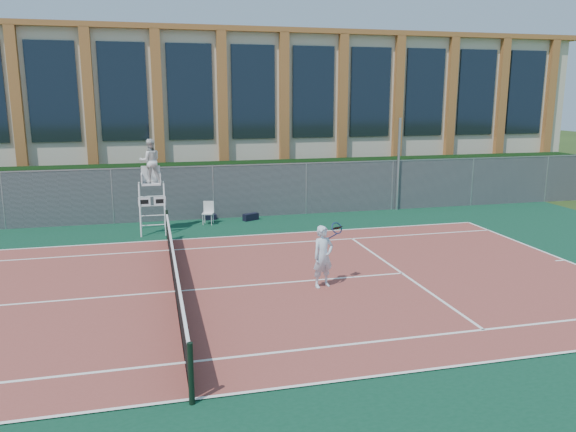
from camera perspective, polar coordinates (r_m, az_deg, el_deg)
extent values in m
plane|color=#233814|center=(15.05, -11.35, -7.62)|extent=(120.00, 120.00, 0.00)
cube|color=#0C3824|center=(16.00, -11.52, -6.42)|extent=(36.00, 20.00, 0.01)
cube|color=brown|center=(15.04, -11.35, -7.55)|extent=(23.77, 10.97, 0.02)
cylinder|color=black|center=(9.69, -9.83, -15.54)|extent=(0.10, 0.10, 1.10)
cylinder|color=black|center=(20.29, -12.17, -0.91)|extent=(0.10, 0.10, 1.10)
cube|color=black|center=(14.90, -11.42, -5.96)|extent=(0.03, 11.00, 0.86)
cube|color=white|center=(14.77, -11.49, -4.28)|extent=(0.06, 11.20, 0.07)
cube|color=black|center=(24.50, -12.57, 2.59)|extent=(40.00, 1.40, 2.20)
cube|color=beige|center=(32.20, -13.20, 9.95)|extent=(44.00, 10.00, 8.00)
cube|color=#9B5E2D|center=(32.34, -13.57, 17.23)|extent=(45.00, 10.60, 0.25)
cylinder|color=#9EA0A5|center=(25.43, 11.15, 5.15)|extent=(0.12, 0.12, 4.09)
cylinder|color=white|center=(21.10, -14.80, 0.48)|extent=(0.06, 0.53, 1.92)
cylinder|color=white|center=(21.10, -12.39, 0.60)|extent=(0.06, 0.53, 1.92)
cylinder|color=white|center=(22.06, -14.77, 0.98)|extent=(0.06, 0.53, 1.92)
cylinder|color=white|center=(22.06, -12.47, 1.10)|extent=(0.06, 0.53, 1.92)
cube|color=white|center=(21.42, -13.73, 3.19)|extent=(0.69, 0.59, 0.06)
cube|color=white|center=(21.65, -13.78, 4.20)|extent=(0.69, 0.05, 0.59)
cube|color=white|center=(21.13, -14.39, 1.41)|extent=(0.43, 0.03, 0.33)
cube|color=white|center=(21.13, -12.89, 1.48)|extent=(0.43, 0.03, 0.33)
imported|color=white|center=(21.36, -13.84, 5.44)|extent=(0.87, 0.73, 1.63)
cube|color=silver|center=(22.53, -8.14, 0.27)|extent=(0.53, 0.53, 0.04)
cube|color=silver|center=(22.66, -8.06, 0.96)|extent=(0.41, 0.17, 0.45)
cylinder|color=silver|center=(22.45, -8.63, -0.39)|extent=(0.03, 0.03, 0.42)
cylinder|color=silver|center=(22.38, -7.78, -0.41)|extent=(0.03, 0.03, 0.42)
cylinder|color=silver|center=(22.78, -8.45, -0.21)|extent=(0.03, 0.03, 0.42)
cylinder|color=silver|center=(22.71, -7.61, -0.22)|extent=(0.03, 0.03, 0.42)
cube|color=black|center=(23.14, -3.81, -0.09)|extent=(0.70, 0.52, 0.28)
cube|color=black|center=(23.42, -7.94, -0.12)|extent=(0.54, 0.27, 0.21)
imported|color=silver|center=(14.89, 3.58, -4.14)|extent=(0.70, 0.56, 1.66)
torus|color=#14244D|center=(15.05, 4.97, -1.23)|extent=(0.38, 0.30, 0.30)
sphere|color=#CCE533|center=(15.26, 5.11, -1.24)|extent=(0.07, 0.07, 0.07)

